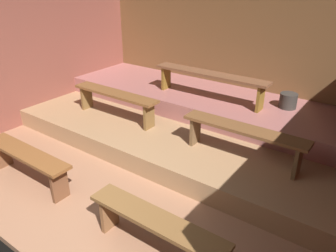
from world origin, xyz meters
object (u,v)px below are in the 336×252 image
(bench_floor_right, at_px, (156,226))
(bench_lower_left, at_px, (115,97))
(bench_lower_right, at_px, (243,134))
(bench_middle_center, at_px, (210,78))
(pail_middle, at_px, (288,101))
(bench_floor_left, at_px, (27,158))

(bench_floor_right, height_order, bench_lower_left, bench_lower_left)
(bench_floor_right, bearing_deg, bench_lower_right, 87.39)
(bench_middle_center, xyz_separation_m, pail_middle, (1.29, 0.40, -0.27))
(bench_floor_left, distance_m, bench_middle_center, 3.22)
(bench_middle_center, bearing_deg, bench_lower_left, -139.45)
(bench_floor_left, distance_m, pail_middle, 4.17)
(bench_lower_right, distance_m, bench_middle_center, 1.62)
(bench_floor_left, height_order, bench_lower_right, bench_lower_right)
(bench_lower_right, bearing_deg, pail_middle, 84.97)
(bench_lower_right, bearing_deg, bench_middle_center, 136.75)
(bench_floor_right, relative_size, bench_middle_center, 0.75)
(bench_floor_right, distance_m, pail_middle, 3.36)
(bench_floor_left, relative_size, pail_middle, 5.57)
(bench_floor_left, xyz_separation_m, bench_floor_right, (2.25, 0.00, 0.00))
(pail_middle, bearing_deg, bench_floor_right, -93.70)
(pail_middle, bearing_deg, bench_lower_right, -95.03)
(bench_lower_left, bearing_deg, pail_middle, 30.26)
(bench_floor_left, height_order, pail_middle, pail_middle)
(bench_lower_left, height_order, bench_middle_center, bench_middle_center)
(bench_floor_left, xyz_separation_m, bench_lower_left, (-0.08, 1.84, 0.31))
(bench_middle_center, relative_size, pail_middle, 7.47)
(bench_lower_right, xyz_separation_m, bench_middle_center, (-1.15, 1.09, 0.32))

